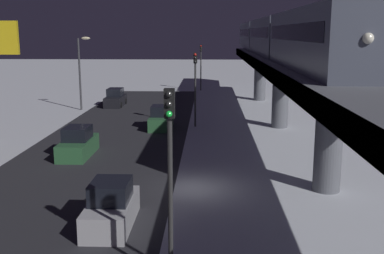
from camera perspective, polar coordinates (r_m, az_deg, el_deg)
name	(u,v)px	position (r m, az deg, el deg)	size (l,w,h in m)	color
ground_plane	(190,189)	(24.61, -0.23, -7.57)	(240.00, 240.00, 0.00)	silver
avenue_asphalt	(71,187)	(25.65, -14.64, -7.15)	(11.00, 82.42, 0.01)	#28282D
elevated_railway	(330,91)	(24.17, 16.59, 4.23)	(5.00, 82.42, 5.97)	slate
subway_train	(273,36)	(46.46, 9.89, 10.98)	(2.94, 55.47, 3.40)	#4C5160
sedan_black	(115,99)	(52.68, -9.40, 3.43)	(1.91, 4.56, 1.97)	black
sedan_green	(78,144)	(31.71, -13.86, -2.05)	(1.80, 4.38, 1.97)	#2D6038
sedan_green_2	(161,119)	(39.67, -3.83, 0.96)	(1.80, 4.02, 1.97)	#2D6038
sedan_silver	(111,208)	(20.16, -9.90, -9.74)	(1.80, 4.07, 1.97)	#B2B2B7
traffic_light_near	(170,159)	(14.42, -2.74, -3.99)	(0.32, 0.44, 6.40)	#2D2D2D
traffic_light_mid	(195,79)	(39.95, 0.41, 5.98)	(0.32, 0.44, 6.40)	#2D2D2D
traffic_light_far	(201,61)	(65.77, 1.10, 8.15)	(0.32, 0.44, 6.40)	#2D2D2D
street_lamp_far	(81,64)	(50.16, -13.45, 7.51)	(1.35, 0.44, 7.65)	#38383D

